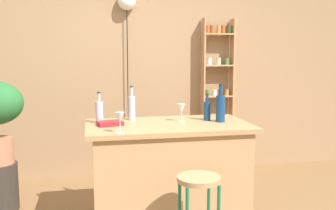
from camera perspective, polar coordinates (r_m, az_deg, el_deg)
name	(u,v)px	position (r m, az deg, el deg)	size (l,w,h in m)	color
back_wall	(142,66)	(4.93, -3.86, 5.91)	(6.40, 0.10, 2.80)	#997551
kitchen_counter	(168,175)	(3.47, 0.02, -10.37)	(1.43, 0.81, 0.94)	tan
bar_stool	(199,200)	(2.84, 4.60, -14.05)	(0.32, 0.32, 0.68)	#196642
spice_shelf	(217,96)	(5.04, 7.38, 1.28)	(0.41, 0.16, 2.00)	tan
plant_stool	(0,187)	(4.20, -23.84, -11.14)	(0.35, 0.35, 0.48)	#2D2823
bottle_vinegar	(207,110)	(3.52, 5.87, -0.80)	(0.06, 0.06, 0.25)	navy
bottle_olive_oil	(220,108)	(3.45, 7.85, -0.40)	(0.08, 0.08, 0.34)	navy
bottle_soda_blue	(132,107)	(3.54, -5.45, -0.32)	(0.06, 0.06, 0.32)	#B2B2B7
bottle_spirits_clear	(99,111)	(3.41, -10.25, -0.96)	(0.07, 0.07, 0.28)	#B2B2B7
wine_glass_left	(181,109)	(3.43, 2.02, -0.58)	(0.07, 0.07, 0.16)	silver
wine_glass_center	(120,118)	(2.95, -7.21, -1.97)	(0.07, 0.07, 0.16)	silver
cookbook	(110,123)	(3.30, -8.65, -2.73)	(0.21, 0.15, 0.04)	maroon
pendant_globe_light	(127,3)	(4.83, -6.19, 14.88)	(0.23, 0.23, 2.30)	black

